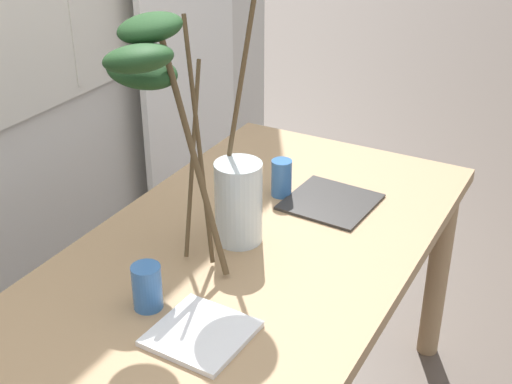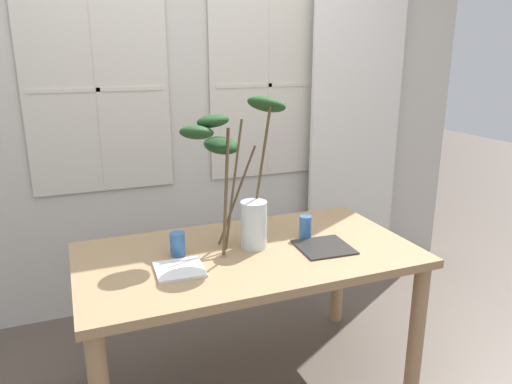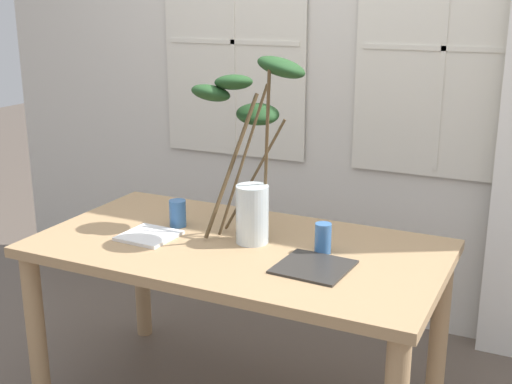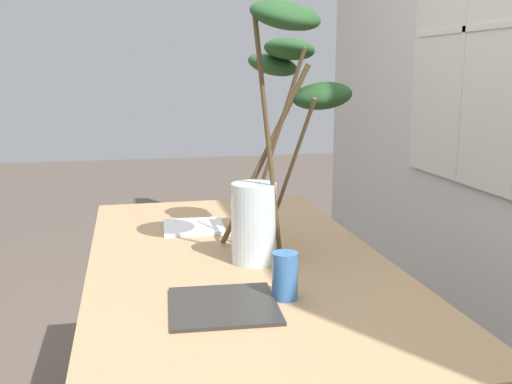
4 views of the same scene
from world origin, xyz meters
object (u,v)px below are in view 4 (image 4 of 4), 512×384
drinking_glass_blue_left (242,213)px  plate_square_left (194,227)px  vase_with_branches (279,125)px  plate_square_right (223,305)px  drinking_glass_blue_right (285,276)px  dining_table (238,291)px

drinking_glass_blue_left → plate_square_left: drinking_glass_blue_left is taller
vase_with_branches → plate_square_left: 0.56m
drinking_glass_blue_left → plate_square_right: size_ratio=0.45×
plate_square_right → drinking_glass_blue_left: bearing=165.4°
plate_square_left → plate_square_right: 0.70m
drinking_glass_blue_right → drinking_glass_blue_left: bearing=178.0°
plate_square_left → plate_square_right: plate_square_left is taller
vase_with_branches → plate_square_right: size_ratio=2.96×
vase_with_branches → drinking_glass_blue_right: 0.47m
drinking_glass_blue_right → plate_square_left: drinking_glass_blue_right is taller
dining_table → drinking_glass_blue_right: drinking_glass_blue_right is taller
dining_table → drinking_glass_blue_left: 0.37m
vase_with_branches → plate_square_right: vase_with_branches is taller
vase_with_branches → drinking_glass_blue_right: size_ratio=6.40×
drinking_glass_blue_left → drinking_glass_blue_right: 0.65m
drinking_glass_blue_right → plate_square_left: 0.70m
drinking_glass_blue_left → plate_square_left: size_ratio=0.55×
drinking_glass_blue_left → plate_square_right: 0.70m
dining_table → vase_with_branches: 0.50m
plate_square_left → drinking_glass_blue_right: bearing=11.9°
plate_square_right → dining_table: bearing=164.3°
drinking_glass_blue_left → plate_square_right: bearing=-14.6°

